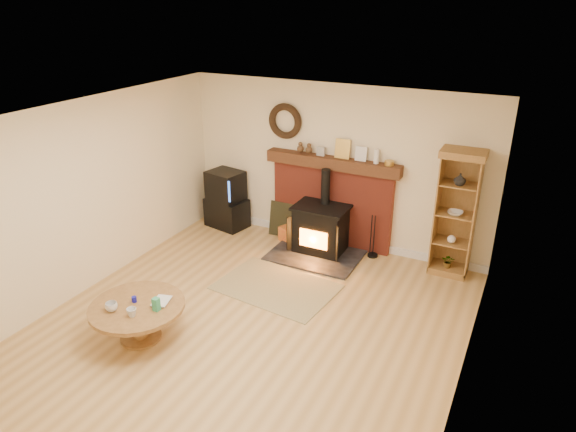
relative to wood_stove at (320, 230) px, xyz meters
The scene contains 11 objects.
ground 2.31m from the wood_stove, 89.42° to the right, with size 5.50×5.50×0.00m, color #B1874A.
room_shell 2.56m from the wood_stove, 89.86° to the right, with size 5.02×5.52×2.61m.
chimney_breast 0.58m from the wood_stove, 86.45° to the left, with size 2.20×0.22×1.78m.
wood_stove is the anchor object (origin of this frame).
area_rug 1.34m from the wood_stove, 94.96° to the right, with size 1.62×1.11×0.01m, color brown.
tv_unit 1.88m from the wood_stove, behind, with size 0.77×0.61×1.02m.
curio_cabinet 2.07m from the wood_stove, ahead, with size 0.60×0.44×1.88m.
firelog_box 0.63m from the wood_stove, 167.67° to the left, with size 0.39×0.24×0.24m, color gold.
leaning_painting 0.85m from the wood_stove, 161.01° to the left, with size 0.49×0.03×0.59m, color black.
fire_tools 0.89m from the wood_stove, 15.42° to the left, with size 0.16×0.16×0.70m.
coffee_table 3.21m from the wood_stove, 108.62° to the right, with size 1.11×1.11×0.63m.
Camera 1 is at (2.81, -4.52, 3.81)m, focal length 32.00 mm.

